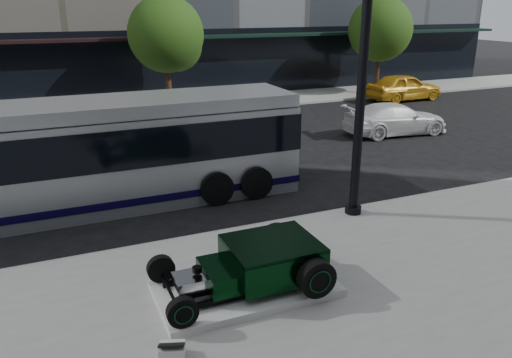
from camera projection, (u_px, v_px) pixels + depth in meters
name	position (u px, v px, depth m)	size (l,w,h in m)	color
ground	(246.00, 198.00, 14.57)	(120.00, 120.00, 0.00)	black
sidewalk_far	(147.00, 109.00, 26.69)	(70.00, 4.00, 0.12)	gray
street_trees	(168.00, 37.00, 25.08)	(29.80, 3.80, 5.70)	black
display_plinth	(246.00, 288.00, 9.58)	(3.40, 1.80, 0.15)	silver
hot_rod	(262.00, 262.00, 9.54)	(3.22, 2.00, 0.81)	black
info_plaque	(172.00, 350.00, 7.79)	(0.48, 0.42, 0.31)	silver
lamppost	(362.00, 76.00, 12.05)	(0.43, 0.43, 7.77)	black
transit_bus	(82.00, 155.00, 13.48)	(12.12, 2.88, 2.92)	#A1A4AA
white_sedan	(395.00, 119.00, 21.50)	(1.87, 4.60, 1.34)	white
yellow_taxi	(404.00, 87.00, 29.03)	(1.83, 4.55, 1.55)	gold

